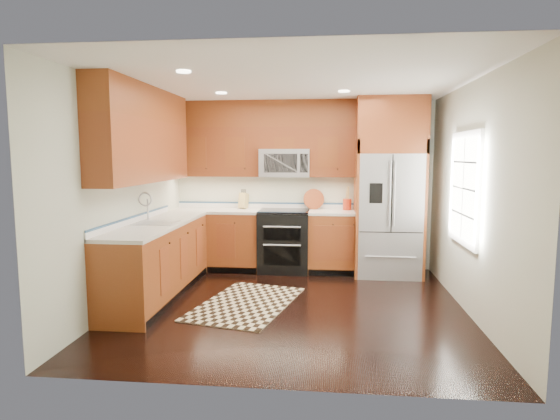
# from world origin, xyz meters

# --- Properties ---
(ground) EXTENTS (4.00, 4.00, 0.00)m
(ground) POSITION_xyz_m (0.00, 0.00, 0.00)
(ground) COLOR black
(ground) RESTS_ON ground
(wall_back) EXTENTS (4.00, 0.02, 2.60)m
(wall_back) POSITION_xyz_m (0.00, 2.00, 1.30)
(wall_back) COLOR #B9BFAB
(wall_back) RESTS_ON ground
(wall_left) EXTENTS (0.02, 4.00, 2.60)m
(wall_left) POSITION_xyz_m (-2.00, 0.00, 1.30)
(wall_left) COLOR #B9BFAB
(wall_left) RESTS_ON ground
(wall_right) EXTENTS (0.02, 4.00, 2.60)m
(wall_right) POSITION_xyz_m (2.00, 0.00, 1.30)
(wall_right) COLOR #B9BFAB
(wall_right) RESTS_ON ground
(window) EXTENTS (0.04, 1.10, 1.30)m
(window) POSITION_xyz_m (1.98, 0.20, 1.40)
(window) COLOR white
(window) RESTS_ON ground
(base_cabinets) EXTENTS (2.85, 3.00, 0.90)m
(base_cabinets) POSITION_xyz_m (-1.23, 0.90, 0.45)
(base_cabinets) COLOR brown
(base_cabinets) RESTS_ON ground
(countertop) EXTENTS (2.86, 3.01, 0.04)m
(countertop) POSITION_xyz_m (-1.09, 1.01, 0.92)
(countertop) COLOR silver
(countertop) RESTS_ON base_cabinets
(upper_cabinets) EXTENTS (2.85, 3.00, 1.15)m
(upper_cabinets) POSITION_xyz_m (-1.15, 1.09, 2.02)
(upper_cabinets) COLOR brown
(upper_cabinets) RESTS_ON ground
(range) EXTENTS (0.76, 0.67, 0.95)m
(range) POSITION_xyz_m (-0.25, 1.67, 0.47)
(range) COLOR black
(range) RESTS_ON ground
(microwave) EXTENTS (0.76, 0.40, 0.42)m
(microwave) POSITION_xyz_m (-0.25, 1.80, 1.66)
(microwave) COLOR #B2B2B7
(microwave) RESTS_ON ground
(refrigerator) EXTENTS (0.98, 0.75, 2.60)m
(refrigerator) POSITION_xyz_m (1.30, 1.63, 1.30)
(refrigerator) COLOR #B2B2B7
(refrigerator) RESTS_ON ground
(sink_faucet) EXTENTS (0.54, 0.44, 0.37)m
(sink_faucet) POSITION_xyz_m (-1.73, 0.23, 0.99)
(sink_faucet) COLOR #B2B2B7
(sink_faucet) RESTS_ON countertop
(rug) EXTENTS (1.32, 1.81, 0.01)m
(rug) POSITION_xyz_m (-0.55, 0.02, 0.01)
(rug) COLOR black
(rug) RESTS_ON ground
(knife_block) EXTENTS (0.14, 0.17, 0.31)m
(knife_block) POSITION_xyz_m (-0.92, 1.90, 1.06)
(knife_block) COLOR tan
(knife_block) RESTS_ON countertop
(utensil_crock) EXTENTS (0.17, 0.17, 0.36)m
(utensil_crock) POSITION_xyz_m (0.71, 1.86, 1.06)
(utensil_crock) COLOR #AF2D15
(utensil_crock) RESTS_ON countertop
(cutting_board) EXTENTS (0.37, 0.37, 0.02)m
(cutting_board) POSITION_xyz_m (0.19, 1.90, 0.95)
(cutting_board) COLOR brown
(cutting_board) RESTS_ON countertop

